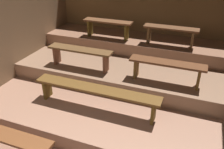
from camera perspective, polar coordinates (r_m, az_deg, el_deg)
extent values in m
cube|color=#976952|center=(4.93, 0.11, -9.14)|extent=(5.61, 5.73, 0.08)
cube|color=olive|center=(6.52, 8.21, 13.58)|extent=(5.61, 0.06, 2.68)
cube|color=brown|center=(5.55, -24.42, 8.81)|extent=(0.06, 5.73, 2.68)
cube|color=#9D6F58|center=(5.27, 2.39, -3.85)|extent=(4.81, 3.76, 0.31)
cube|color=#926D53|center=(5.70, 4.68, 2.20)|extent=(4.81, 2.39, 0.31)
cube|color=#996A50|center=(6.15, 6.57, 7.27)|extent=(4.81, 1.09, 0.31)
cube|color=brown|center=(4.12, -24.79, -12.82)|extent=(1.71, 0.29, 0.04)
cube|color=brown|center=(4.24, -3.88, -3.48)|extent=(2.35, 0.29, 0.04)
cube|color=brown|center=(4.84, -15.25, -3.22)|extent=(0.05, 0.23, 0.39)
cube|color=brown|center=(4.10, 9.91, -8.80)|extent=(0.05, 0.23, 0.39)
cube|color=brown|center=(5.12, -7.70, 5.94)|extent=(1.43, 0.29, 0.04)
cube|color=brown|center=(5.49, -13.06, 4.57)|extent=(0.05, 0.23, 0.39)
cube|color=brown|center=(4.96, -1.47, 2.73)|extent=(0.05, 0.23, 0.39)
cube|color=brown|center=(4.58, 13.12, 2.73)|extent=(1.43, 0.29, 0.04)
cube|color=brown|center=(4.77, 5.83, 1.51)|extent=(0.05, 0.23, 0.39)
cube|color=brown|center=(4.65, 20.03, -0.92)|extent=(0.05, 0.23, 0.39)
cube|color=brown|center=(5.99, -1.03, 12.62)|extent=(1.23, 0.29, 0.04)
cube|color=brown|center=(6.25, -5.29, 11.07)|extent=(0.05, 0.23, 0.39)
cube|color=brown|center=(5.90, 3.51, 10.10)|extent=(0.05, 0.23, 0.39)
cube|color=brown|center=(5.62, 13.97, 10.76)|extent=(1.23, 0.29, 0.04)
cube|color=brown|center=(5.76, 8.84, 9.39)|extent=(0.05, 0.23, 0.39)
cube|color=brown|center=(5.65, 18.68, 7.87)|extent=(0.05, 0.23, 0.39)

